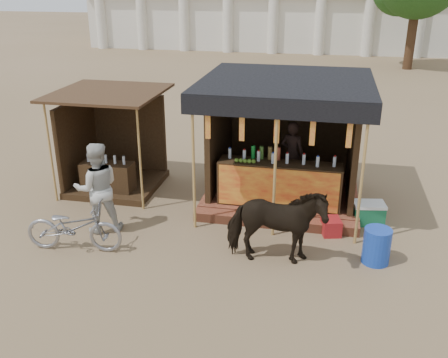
% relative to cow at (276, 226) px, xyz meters
% --- Properties ---
extents(ground, '(120.00, 120.00, 0.00)m').
position_rel_cow_xyz_m(ground, '(-1.15, -0.53, -0.74)').
color(ground, '#846B4C').
rests_on(ground, ground).
extents(main_stall, '(3.60, 3.61, 2.78)m').
position_rel_cow_xyz_m(main_stall, '(-0.14, 2.83, 0.28)').
color(main_stall, '#964D31').
rests_on(main_stall, ground).
extents(secondary_stall, '(2.40, 2.40, 2.38)m').
position_rel_cow_xyz_m(secondary_stall, '(-4.32, 2.71, 0.11)').
color(secondary_stall, '#382614').
rests_on(secondary_stall, ground).
extents(cow, '(1.81, 0.94, 1.48)m').
position_rel_cow_xyz_m(cow, '(0.00, 0.00, 0.00)').
color(cow, black).
rests_on(cow, ground).
extents(motorbike, '(1.87, 0.83, 0.95)m').
position_rel_cow_xyz_m(motorbike, '(-3.71, -0.32, -0.26)').
color(motorbike, gray).
rests_on(motorbike, ground).
extents(bystander, '(1.13, 1.05, 1.85)m').
position_rel_cow_xyz_m(bystander, '(-3.59, 0.51, 0.19)').
color(bystander, '#B9B9B3').
rests_on(bystander, ground).
extents(blue_barrel, '(0.52, 0.52, 0.66)m').
position_rel_cow_xyz_m(blue_barrel, '(1.78, 0.39, -0.41)').
color(blue_barrel, '#173DAD').
rests_on(blue_barrel, ground).
extents(red_crate, '(0.44, 0.49, 0.33)m').
position_rel_cow_xyz_m(red_crate, '(0.98, 1.30, -0.57)').
color(red_crate, maroon).
rests_on(red_crate, ground).
extents(cooler, '(0.70, 0.54, 0.46)m').
position_rel_cow_xyz_m(cooler, '(1.73, 1.94, -0.51)').
color(cooler, '#16653E').
rests_on(cooler, ground).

